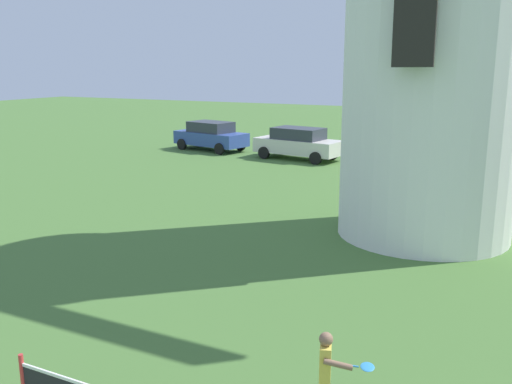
% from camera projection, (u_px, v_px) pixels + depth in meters
% --- Properties ---
extents(player_far, '(0.79, 0.40, 1.22)m').
position_uv_depth(player_far, '(327.00, 370.00, 7.36)').
color(player_far, '#333338').
rests_on(player_far, ground_plane).
extents(parked_car_blue, '(4.38, 2.54, 1.56)m').
position_uv_depth(parked_car_blue, '(211.00, 135.00, 30.67)').
color(parked_car_blue, '#334C99').
rests_on(parked_car_blue, ground_plane).
extents(parked_car_cream, '(4.52, 2.38, 1.56)m').
position_uv_depth(parked_car_cream, '(298.00, 143.00, 27.75)').
color(parked_car_cream, silver).
rests_on(parked_car_cream, ground_plane).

